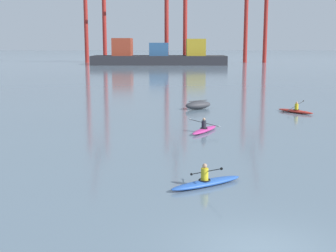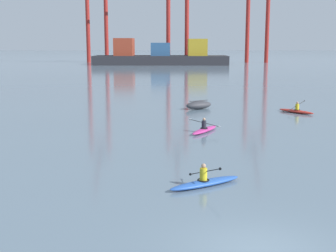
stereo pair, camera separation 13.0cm
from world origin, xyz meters
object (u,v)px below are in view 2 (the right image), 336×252
at_px(container_barge, 161,56).
at_px(gantry_crane_east_mid, 258,2).
at_px(kayak_blue, 205,182).
at_px(gantry_crane_west_mid, 178,0).
at_px(kayak_red, 296,111).
at_px(kayak_magenta, 204,129).
at_px(capsized_dinghy, 199,105).

xyz_separation_m(container_barge, gantry_crane_east_mid, (28.75, 14.22, 15.63)).
height_order(gantry_crane_east_mid, kayak_blue, gantry_crane_east_mid).
xyz_separation_m(gantry_crane_west_mid, kayak_red, (9.32, -97.83, -17.62)).
xyz_separation_m(kayak_red, kayak_blue, (-8.87, -20.27, 0.00)).
height_order(kayak_magenta, kayak_blue, kayak_blue).
height_order(gantry_crane_west_mid, kayak_red, gantry_crane_west_mid).
relative_size(kayak_red, kayak_magenta, 0.92).
xyz_separation_m(container_barge, capsized_dinghy, (5.99, -87.71, -2.01)).
bearing_deg(kayak_blue, kayak_red, 66.35).
distance_m(capsized_dinghy, kayak_magenta, 10.83).
distance_m(gantry_crane_east_mid, kayak_red, 106.69).
relative_size(container_barge, kayak_blue, 11.43).
height_order(capsized_dinghy, kayak_red, kayak_red).
relative_size(gantry_crane_west_mid, capsized_dinghy, 12.70).
bearing_deg(gantry_crane_west_mid, capsized_dinghy, -89.20).
distance_m(container_barge, gantry_crane_west_mid, 17.95).
bearing_deg(kayak_red, capsized_dinghy, 164.45).
bearing_deg(kayak_red, gantry_crane_west_mid, 95.44).
distance_m(container_barge, kayak_blue, 110.33).
bearing_deg(capsized_dinghy, container_barge, 93.91).
bearing_deg(kayak_magenta, gantry_crane_west_mid, 90.62).
relative_size(capsized_dinghy, kayak_red, 0.92).
xyz_separation_m(gantry_crane_west_mid, gantry_crane_east_mid, (24.08, 6.32, 0.20)).
xyz_separation_m(gantry_crane_east_mid, kayak_blue, (-23.64, -124.42, -17.82)).
bearing_deg(container_barge, gantry_crane_east_mid, 26.32).
height_order(gantry_crane_east_mid, capsized_dinghy, gantry_crane_east_mid).
bearing_deg(gantry_crane_west_mid, kayak_blue, -89.79).
height_order(container_barge, kayak_magenta, container_barge).
height_order(gantry_crane_west_mid, kayak_blue, gantry_crane_west_mid).
bearing_deg(kayak_red, kayak_magenta, -133.49).
distance_m(capsized_dinghy, kayak_blue, 22.51).
xyz_separation_m(gantry_crane_east_mid, capsized_dinghy, (-22.75, -101.93, -17.64)).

